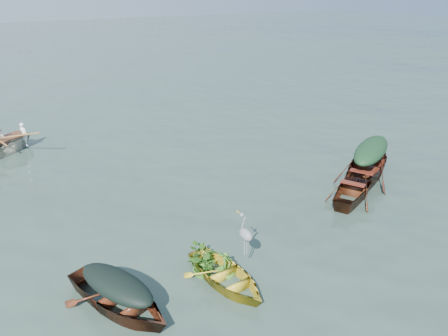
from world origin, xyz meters
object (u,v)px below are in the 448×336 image
at_px(yellow_dinghy, 226,284).
at_px(open_wooden_boat, 355,194).
at_px(green_tarp_boat, 368,176).
at_px(heron, 246,240).
at_px(dark_covered_boat, 119,308).

height_order(yellow_dinghy, open_wooden_boat, open_wooden_boat).
relative_size(yellow_dinghy, green_tarp_boat, 0.54).
xyz_separation_m(yellow_dinghy, open_wooden_boat, (5.34, 1.65, 0.00)).
relative_size(yellow_dinghy, heron, 2.91).
xyz_separation_m(yellow_dinghy, green_tarp_boat, (6.66, 2.42, 0.00)).
bearing_deg(green_tarp_boat, open_wooden_boat, 90.00).
relative_size(open_wooden_boat, heron, 4.28).
height_order(open_wooden_boat, heron, heron).
xyz_separation_m(yellow_dinghy, dark_covered_boat, (-2.12, 0.38, 0.00)).
bearing_deg(yellow_dinghy, green_tarp_boat, 12.33).
distance_m(dark_covered_boat, green_tarp_boat, 9.02).
bearing_deg(dark_covered_boat, heron, -27.67).
bearing_deg(open_wooden_boat, heron, 78.98).
relative_size(green_tarp_boat, heron, 5.39).
xyz_separation_m(dark_covered_boat, heron, (2.66, -0.26, 0.81)).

